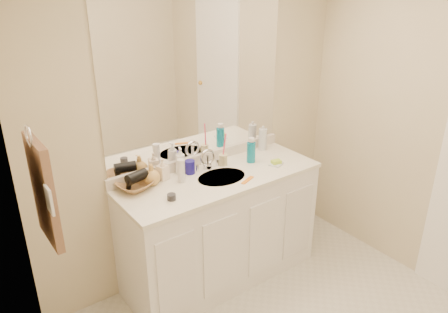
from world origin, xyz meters
TOP-DOWN VIEW (x-y plane):
  - wall_back at (0.00, 1.30)m, footprint 2.60×0.02m
  - wall_left at (-1.30, 0.00)m, footprint 0.02×2.60m
  - vanity_cabinet at (0.00, 1.02)m, footprint 1.50×0.55m
  - countertop at (0.00, 1.02)m, footprint 1.52×0.57m
  - backsplash at (0.00, 1.29)m, footprint 1.52×0.03m
  - sink_basin at (0.00, 1.00)m, footprint 0.37×0.37m
  - faucet at (0.00, 1.18)m, footprint 0.02×0.02m
  - mirror at (0.00, 1.29)m, footprint 1.48×0.01m
  - blue_mug at (-0.15, 1.19)m, footprint 0.09×0.09m
  - tan_cup at (0.13, 1.16)m, footprint 0.08×0.08m
  - toothbrush at (0.14, 1.16)m, footprint 0.02×0.04m
  - mouthwash_bottle at (0.34, 1.09)m, footprint 0.07×0.07m
  - clear_pump_bottle at (0.58, 1.22)m, footprint 0.07×0.07m
  - soap_dish at (0.46, 0.93)m, footprint 0.13×0.12m
  - green_soap at (0.46, 0.93)m, footprint 0.08×0.07m
  - orange_comb at (0.11, 0.85)m, footprint 0.14×0.08m
  - dark_jar at (-0.46, 0.92)m, footprint 0.07×0.07m
  - extra_white_bottle at (-0.27, 1.11)m, footprint 0.07×0.07m
  - soap_bottle_white at (-0.20, 1.23)m, footprint 0.10×0.10m
  - soap_bottle_cream at (-0.36, 1.22)m, footprint 0.09×0.09m
  - soap_bottle_yellow at (-0.46, 1.20)m, footprint 0.15×0.15m
  - wicker_basket at (-0.59, 1.20)m, footprint 0.28×0.28m
  - hair_dryer at (-0.57, 1.20)m, footprint 0.16×0.11m
  - towel_ring at (-1.27, 0.77)m, footprint 0.01×0.11m
  - hand_towel at (-1.25, 0.77)m, footprint 0.04×0.32m
  - switch_plate at (-1.27, 0.57)m, footprint 0.01×0.08m

SIDE VIEW (x-z plane):
  - vanity_cabinet at x=0.00m, z-range 0.00..0.85m
  - countertop at x=0.00m, z-range 0.85..0.88m
  - sink_basin at x=0.00m, z-range 0.86..0.88m
  - orange_comb at x=0.11m, z-range 0.88..0.89m
  - soap_dish at x=0.46m, z-range 0.88..0.89m
  - dark_jar at x=-0.46m, z-range 0.88..0.92m
  - green_soap at x=0.46m, z-range 0.89..0.92m
  - wicker_basket at x=-0.59m, z-range 0.88..0.94m
  - backsplash at x=0.00m, z-range 0.88..0.96m
  - tan_cup at x=0.13m, z-range 0.88..0.97m
  - blue_mug at x=-0.15m, z-range 0.88..0.98m
  - faucet at x=0.00m, z-range 0.88..0.99m
  - soap_bottle_yellow at x=-0.46m, z-range 0.88..1.03m
  - soap_bottle_cream at x=-0.36m, z-range 0.88..1.04m
  - mouthwash_bottle at x=0.34m, z-range 0.88..1.04m
  - extra_white_bottle at x=-0.27m, z-range 0.88..1.05m
  - hair_dryer at x=-0.57m, z-range 0.93..1.01m
  - clear_pump_bottle at x=0.58m, z-range 0.88..1.06m
  - soap_bottle_white at x=-0.20m, z-range 0.88..1.08m
  - toothbrush at x=0.14m, z-range 0.92..1.14m
  - wall_back at x=0.00m, z-range 0.00..2.40m
  - wall_left at x=-1.30m, z-range 0.00..2.40m
  - hand_towel at x=-1.25m, z-range 0.98..1.52m
  - switch_plate at x=-1.27m, z-range 1.24..1.36m
  - towel_ring at x=-1.27m, z-range 1.49..1.61m
  - mirror at x=0.00m, z-range 0.96..2.16m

